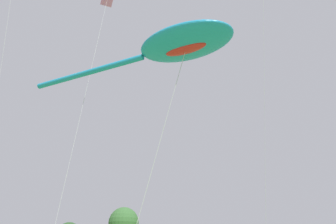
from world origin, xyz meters
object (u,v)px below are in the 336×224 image
object	(u,v)px
tree_broad_distant	(124,223)
big_show_kite	(179,45)
small_kite_triangle_green	(263,2)
small_kite_stunt_black	(105,9)

from	to	relation	value
tree_broad_distant	big_show_kite	bearing A→B (deg)	-116.25
big_show_kite	small_kite_triangle_green	xyz separation A→B (m)	(9.04, 0.84, 8.55)
small_kite_triangle_green	tree_broad_distant	world-z (taller)	small_kite_triangle_green
big_show_kite	small_kite_triangle_green	world-z (taller)	small_kite_triangle_green
big_show_kite	tree_broad_distant	size ratio (longest dim) A/B	1.08
big_show_kite	tree_broad_distant	world-z (taller)	big_show_kite
big_show_kite	tree_broad_distant	xyz separation A→B (m)	(22.10, 44.80, -3.25)
big_show_kite	small_kite_stunt_black	distance (m)	9.49
big_show_kite	small_kite_stunt_black	bearing A→B (deg)	162.07
big_show_kite	tree_broad_distant	distance (m)	50.06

